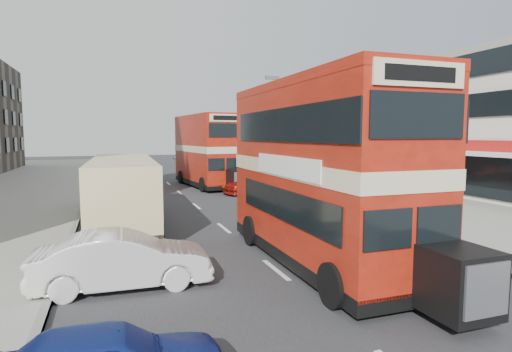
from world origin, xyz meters
name	(u,v)px	position (x,y,z in m)	size (l,w,h in m)	color
ground	(305,294)	(0.00, 0.00, 0.00)	(160.00, 160.00, 0.00)	#28282B
road_surface	(180,193)	(0.00, 20.00, 0.01)	(12.00, 90.00, 0.01)	#28282B
pavement_right	(330,185)	(12.00, 20.00, 0.07)	(12.00, 90.00, 0.15)	gray
kerb_left	(87,196)	(-6.10, 20.00, 0.07)	(0.20, 90.00, 0.16)	gray
kerb_right	(261,188)	(6.10, 20.00, 0.07)	(0.20, 90.00, 0.16)	gray
commercial_row	(398,128)	(19.95, 22.00, 4.70)	(9.90, 46.20, 9.30)	beige
street_lamp	(276,125)	(6.52, 18.00, 4.78)	(1.00, 0.20, 8.12)	slate
bus_main	(320,172)	(1.55, 2.17, 2.89)	(2.75, 9.98, 5.50)	black
bus_second	(206,150)	(2.62, 23.00, 2.86)	(3.66, 9.94, 5.43)	black
coach	(123,189)	(-4.07, 10.27, 1.63)	(3.01, 10.53, 2.77)	black
car_left_front	(123,260)	(-4.35, 2.00, 0.75)	(1.59, 4.55, 1.50)	silver
car_right_a	(259,183)	(5.15, 17.78, 0.74)	(2.08, 5.13, 1.49)	maroon
car_right_b	(247,184)	(4.71, 19.00, 0.54)	(1.80, 3.91, 1.09)	#C28613
car_right_c	(211,169)	(5.22, 32.25, 0.60)	(1.41, 3.52, 1.20)	#5D7EBA
pedestrian_near	(332,185)	(8.00, 12.70, 1.05)	(0.66, 0.45, 1.80)	gray
cyclist	(251,184)	(4.48, 17.52, 0.71)	(0.67, 1.80, 2.10)	gray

